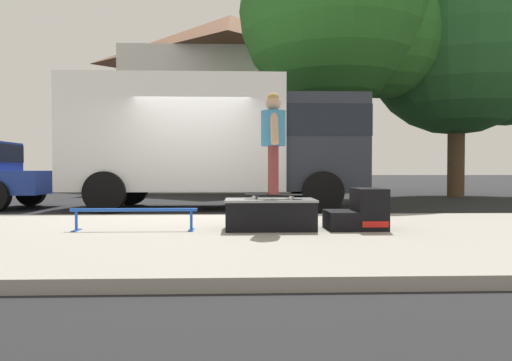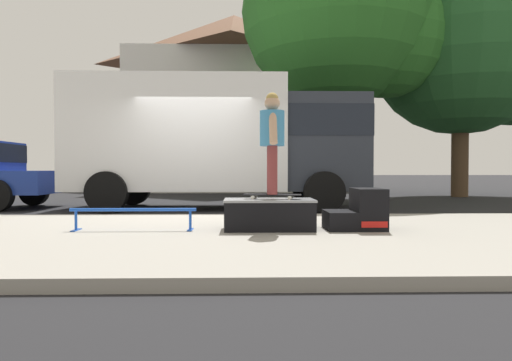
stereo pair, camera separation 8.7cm
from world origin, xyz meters
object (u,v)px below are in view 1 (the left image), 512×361
(skate_box, at_px, (270,213))
(street_tree_main, at_px, (468,48))
(street_tree_neighbour, at_px, (344,19))
(skater_kid, at_px, (273,135))
(skateboard, at_px, (273,195))
(kicker_ramp, at_px, (360,212))
(box_truck, at_px, (218,138))
(grind_rail, at_px, (134,213))

(skate_box, distance_m, street_tree_main, 12.96)
(street_tree_neighbour, bearing_deg, skater_kid, -108.89)
(skateboard, xyz_separation_m, street_tree_neighbour, (2.85, 8.32, 5.10))
(skater_kid, relative_size, street_tree_neighbour, 0.16)
(street_tree_neighbour, bearing_deg, street_tree_main, 14.29)
(kicker_ramp, height_order, skateboard, kicker_ramp)
(skate_box, relative_size, skater_kid, 0.89)
(kicker_ramp, xyz_separation_m, street_tree_main, (6.22, 9.47, 4.77))
(skater_kid, xyz_separation_m, street_tree_main, (7.41, 9.48, 3.71))
(kicker_ramp, xyz_separation_m, box_truck, (-2.16, 4.90, 1.35))
(street_tree_main, bearing_deg, skateboard, -128.02)
(skate_box, xyz_separation_m, street_tree_main, (7.45, 9.47, 4.78))
(skateboard, distance_m, street_tree_main, 12.86)
(skate_box, distance_m, kicker_ramp, 1.24)
(skateboard, height_order, street_tree_neighbour, street_tree_neighbour)
(grind_rail, bearing_deg, street_tree_main, 45.68)
(skate_box, bearing_deg, kicker_ramp, -0.02)
(skateboard, relative_size, street_tree_main, 0.10)
(street_tree_neighbour, bearing_deg, box_truck, -138.23)
(street_tree_main, bearing_deg, street_tree_neighbour, -165.71)
(skater_kid, relative_size, box_truck, 0.20)
(kicker_ramp, relative_size, skateboard, 0.97)
(skate_box, height_order, skater_kid, skater_kid)
(skater_kid, bearing_deg, street_tree_neighbour, 71.11)
(kicker_ramp, bearing_deg, skater_kid, -179.20)
(box_truck, distance_m, street_tree_neighbour, 6.48)
(skater_kid, bearing_deg, kicker_ramp, 0.80)
(skater_kid, distance_m, street_tree_main, 12.60)
(kicker_ramp, bearing_deg, box_truck, 113.77)
(kicker_ramp, xyz_separation_m, grind_rail, (-3.06, -0.04, -0.00))
(skater_kid, distance_m, street_tree_neighbour, 9.78)
(kicker_ramp, distance_m, street_tree_neighbour, 10.01)
(skate_box, distance_m, street_tree_neighbour, 10.29)
(skate_box, distance_m, skateboard, 0.25)
(grind_rail, height_order, street_tree_neighbour, street_tree_neighbour)
(skateboard, height_order, box_truck, box_truck)
(street_tree_neighbour, bearing_deg, skateboard, -108.89)
(grind_rail, height_order, skater_kid, skater_kid)
(kicker_ramp, xyz_separation_m, street_tree_neighbour, (1.65, 8.30, 5.34))
(skate_box, bearing_deg, street_tree_neighbour, 70.83)
(skate_box, distance_m, grind_rail, 1.83)
(kicker_ramp, bearing_deg, skateboard, -179.20)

